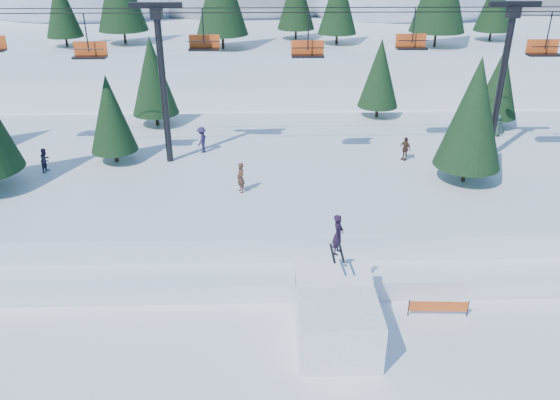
{
  "coord_description": "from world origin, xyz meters",
  "views": [
    {
      "loc": [
        -2.44,
        -17.0,
        16.3
      ],
      "look_at": [
        -1.81,
        6.0,
        5.2
      ],
      "focal_mm": 35.0,
      "sensor_mm": 36.0,
      "label": 1
    }
  ],
  "objects_px": {
    "jump_kicker": "(336,317)",
    "banner_far": "(498,279)",
    "chairlift": "(313,59)",
    "banner_near": "(438,307)"
  },
  "relations": [
    {
      "from": "banner_near",
      "to": "banner_far",
      "type": "relative_size",
      "value": 1.06
    },
    {
      "from": "jump_kicker",
      "to": "banner_near",
      "type": "bearing_deg",
      "value": 17.37
    },
    {
      "from": "jump_kicker",
      "to": "banner_far",
      "type": "distance_m",
      "value": 9.61
    },
    {
      "from": "jump_kicker",
      "to": "banner_near",
      "type": "xyz_separation_m",
      "value": [
        5.08,
        1.59,
        -0.76
      ]
    },
    {
      "from": "jump_kicker",
      "to": "chairlift",
      "type": "distance_m",
      "value": 17.73
    },
    {
      "from": "chairlift",
      "to": "banner_near",
      "type": "height_order",
      "value": "chairlift"
    },
    {
      "from": "jump_kicker",
      "to": "chairlift",
      "type": "xyz_separation_m",
      "value": [
        0.05,
        15.81,
        8.03
      ]
    },
    {
      "from": "chairlift",
      "to": "banner_near",
      "type": "bearing_deg",
      "value": -70.53
    },
    {
      "from": "banner_far",
      "to": "jump_kicker",
      "type": "bearing_deg",
      "value": -156.59
    },
    {
      "from": "banner_near",
      "to": "chairlift",
      "type": "bearing_deg",
      "value": 109.47
    }
  ]
}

